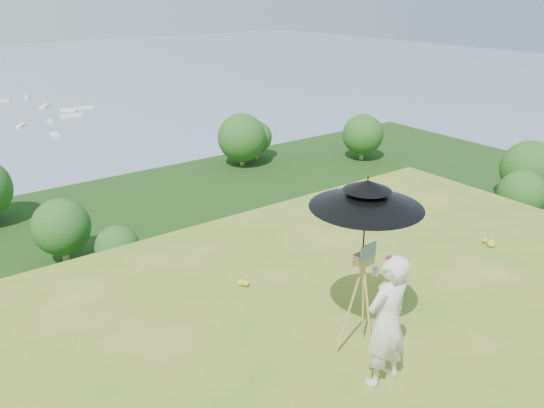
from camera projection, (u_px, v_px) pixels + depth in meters
slope_trees at (11, 288)px, 37.28m from camera, size 110.00×50.00×6.00m
painter at (387, 321)px, 6.23m from camera, size 0.64×0.43×1.75m
field_easel at (361, 299)px, 6.79m from camera, size 0.64×0.64×1.62m
sun_umbrella at (365, 221)px, 6.40m from camera, size 1.54×1.54×1.14m
painter_cap at (393, 259)px, 5.92m from camera, size 0.20×0.23×0.10m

